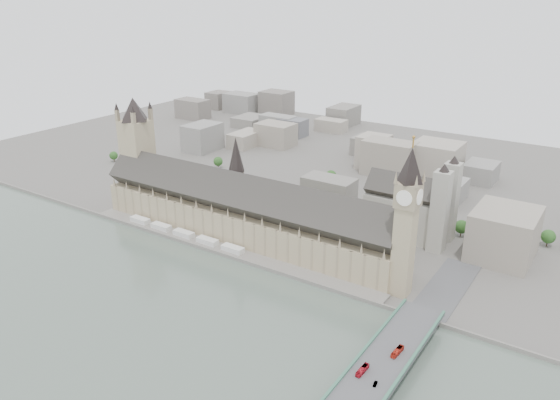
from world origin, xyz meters
The scene contains 16 objects.
ground centered at (0.00, 0.00, 0.00)m, with size 900.00×900.00×0.00m, color #595651.
river_thames centered at (0.00, -165.00, 0.00)m, with size 600.00×600.00×0.00m, color #4F5D52.
embankment_wall centered at (0.00, -15.00, 1.50)m, with size 600.00×1.50×3.00m, color slate.
river_terrace centered at (0.00, -7.50, 1.00)m, with size 270.00×15.00×2.00m, color slate.
terrace_tents centered at (-40.00, -7.00, 4.00)m, with size 118.00×7.00×4.00m.
palace_of_westminster centered at (0.00, 19.70, 22.71)m, with size 265.00×40.73×55.44m.
elizabeth_tower centered at (138.00, 8.00, 58.09)m, with size 17.00×17.00×107.50m.
victoria_tower centered at (-122.00, 26.00, 55.20)m, with size 30.00×30.00×100.00m.
central_tower centered at (-10.00, 26.00, 57.92)m, with size 13.00×13.00×48.00m.
westminster_bridge centered at (162.00, -87.50, 5.12)m, with size 25.00×325.00×10.25m, color #474749.
westminster_abbey centered at (110.92, 95.00, 25.08)m, with size 68.00×36.00×64.00m.
city_skyline_inland centered at (0.00, 245.00, 19.00)m, with size 720.00×360.00×38.00m, color gray, non-canonical shape.
park_trees centered at (-10.00, 60.00, 7.50)m, with size 110.00×30.00×15.00m, color #174117, non-canonical shape.
red_bus_north centered at (156.86, -90.14, 11.72)m, with size 2.47×10.55×2.94m, color red.
red_bus_south centered at (165.75, -66.63, 11.77)m, with size 2.56×10.93×3.04m, color red.
car_silver centered at (166.01, -95.14, 10.93)m, with size 1.44×4.13×1.36m, color gray.
Camera 1 is at (244.35, -297.85, 189.50)m, focal length 35.00 mm.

